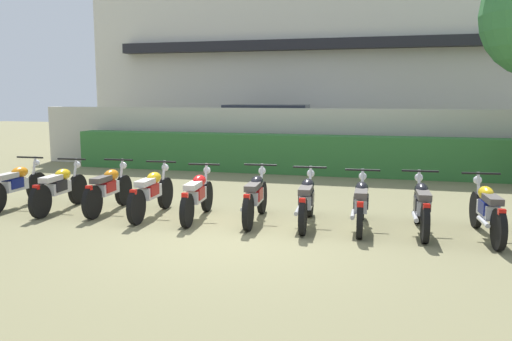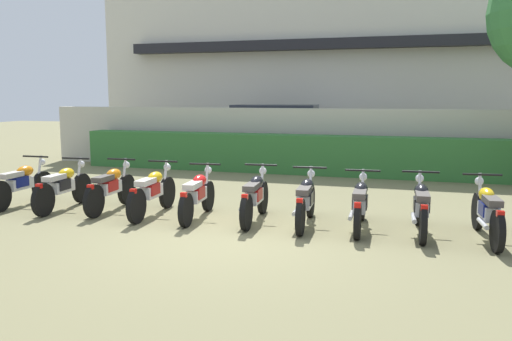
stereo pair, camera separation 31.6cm
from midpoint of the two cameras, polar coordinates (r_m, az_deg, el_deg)
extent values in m
plane|color=olive|center=(8.39, -1.70, -7.17)|extent=(60.00, 60.00, 0.00)
cube|color=beige|center=(22.07, 10.58, 11.59)|extent=(18.59, 6.00, 7.18)
cube|color=black|center=(18.89, 9.42, 13.31)|extent=(15.62, 0.50, 0.36)
cube|color=#BCB7A8|center=(15.58, 7.47, 3.28)|extent=(17.66, 0.30, 1.82)
cube|color=#337033|center=(14.93, 6.99, 1.68)|extent=(14.13, 0.70, 1.10)
cube|color=silver|center=(17.67, 3.24, 3.35)|extent=(4.63, 2.20, 1.00)
cube|color=#2D333D|center=(17.66, 2.62, 6.03)|extent=(2.83, 1.91, 0.65)
cylinder|color=black|center=(18.44, 8.54, 2.22)|extent=(0.70, 0.27, 0.68)
cylinder|color=black|center=(16.61, 8.07, 1.59)|extent=(0.70, 0.27, 0.68)
cylinder|color=black|center=(18.93, -1.02, 2.47)|extent=(0.70, 0.27, 0.68)
cylinder|color=black|center=(17.15, -2.48, 1.87)|extent=(0.70, 0.27, 0.68)
cylinder|color=black|center=(12.09, -21.26, -1.51)|extent=(0.11, 0.61, 0.61)
cube|color=silver|center=(11.52, -23.34, -1.32)|extent=(0.22, 0.61, 0.22)
ellipsoid|color=orange|center=(11.62, -22.88, -0.07)|extent=(0.24, 0.45, 0.22)
cube|color=#B2ADA3|center=(11.32, -24.11, -0.45)|extent=(0.22, 0.53, 0.10)
cylinder|color=silver|center=(11.97, -21.59, -0.07)|extent=(0.06, 0.23, 0.65)
cylinder|color=black|center=(11.86, -21.93, 1.40)|extent=(0.60, 0.06, 0.04)
sphere|color=silver|center=(12.04, -21.33, 0.85)|extent=(0.14, 0.14, 0.14)
cylinder|color=silver|center=(11.43, -24.55, -2.12)|extent=(0.09, 0.55, 0.07)
cube|color=navy|center=(11.48, -23.50, -1.11)|extent=(0.25, 0.37, 0.20)
cylinder|color=black|center=(11.47, -17.47, -1.82)|extent=(0.13, 0.61, 0.61)
cylinder|color=black|center=(10.40, -21.10, -2.99)|extent=(0.13, 0.61, 0.61)
cube|color=silver|center=(10.86, -19.37, -1.65)|extent=(0.24, 0.61, 0.22)
ellipsoid|color=yellow|center=(10.96, -18.95, -0.32)|extent=(0.25, 0.45, 0.22)
cube|color=beige|center=(10.64, -20.09, -0.73)|extent=(0.24, 0.53, 0.10)
cube|color=red|center=(10.27, -21.50, -1.56)|extent=(0.11, 0.09, 0.08)
cylinder|color=silver|center=(11.34, -17.77, -0.30)|extent=(0.07, 0.23, 0.65)
cylinder|color=black|center=(11.22, -18.07, 1.25)|extent=(0.60, 0.08, 0.04)
sphere|color=silver|center=(11.41, -17.52, 0.67)|extent=(0.14, 0.14, 0.14)
cylinder|color=silver|center=(10.74, -20.60, -2.51)|extent=(0.11, 0.55, 0.07)
cube|color=black|center=(10.81, -19.53, -1.43)|extent=(0.26, 0.38, 0.20)
cylinder|color=black|center=(11.07, -12.94, -1.99)|extent=(0.13, 0.62, 0.61)
cylinder|color=black|center=(10.00, -16.16, -3.18)|extent=(0.13, 0.62, 0.61)
cube|color=silver|center=(10.46, -14.63, -1.80)|extent=(0.23, 0.61, 0.22)
ellipsoid|color=orange|center=(10.57, -14.23, -0.42)|extent=(0.25, 0.45, 0.22)
cube|color=#4C4742|center=(10.23, -15.28, -0.85)|extent=(0.23, 0.53, 0.10)
cube|color=red|center=(9.86, -16.51, -1.70)|extent=(0.10, 0.09, 0.08)
cylinder|color=silver|center=(10.94, -13.21, -0.42)|extent=(0.06, 0.23, 0.65)
cylinder|color=black|center=(10.82, -13.48, 1.19)|extent=(0.60, 0.07, 0.04)
sphere|color=silver|center=(11.02, -12.98, 0.59)|extent=(0.14, 0.14, 0.14)
cylinder|color=silver|center=(10.33, -15.85, -2.70)|extent=(0.10, 0.55, 0.07)
cube|color=#A51414|center=(10.41, -14.77, -1.57)|extent=(0.26, 0.37, 0.20)
cylinder|color=black|center=(10.56, -8.67, -2.35)|extent=(0.13, 0.62, 0.62)
cylinder|color=black|center=(9.37, -11.80, -3.77)|extent=(0.13, 0.62, 0.62)
cube|color=silver|center=(9.89, -10.28, -2.21)|extent=(0.23, 0.61, 0.22)
ellipsoid|color=yellow|center=(10.01, -9.92, -0.75)|extent=(0.24, 0.45, 0.22)
cube|color=beige|center=(9.65, -10.87, -1.22)|extent=(0.23, 0.53, 0.10)
cube|color=red|center=(9.23, -12.12, -2.19)|extent=(0.10, 0.09, 0.08)
cylinder|color=silver|center=(10.43, -8.90, -0.70)|extent=(0.06, 0.23, 0.65)
cylinder|color=black|center=(10.30, -9.13, 0.98)|extent=(0.60, 0.07, 0.04)
sphere|color=silver|center=(10.50, -8.69, 0.36)|extent=(0.14, 0.14, 0.14)
cylinder|color=silver|center=(9.74, -11.51, -3.18)|extent=(0.10, 0.55, 0.07)
cube|color=#A51414|center=(9.84, -10.41, -1.98)|extent=(0.26, 0.37, 0.20)
cylinder|color=black|center=(10.20, -4.28, -2.75)|extent=(0.15, 0.59, 0.58)
cylinder|color=black|center=(9.00, -6.54, -4.26)|extent=(0.15, 0.59, 0.58)
cube|color=silver|center=(9.53, -5.44, -2.63)|extent=(0.26, 0.62, 0.22)
ellipsoid|color=red|center=(9.65, -5.16, -1.11)|extent=(0.26, 0.46, 0.22)
cube|color=beige|center=(9.27, -5.88, -1.62)|extent=(0.25, 0.54, 0.10)
cube|color=red|center=(8.85, -6.77, -2.62)|extent=(0.11, 0.09, 0.08)
cylinder|color=silver|center=(10.06, -4.44, -1.06)|extent=(0.07, 0.23, 0.65)
cylinder|color=black|center=(9.93, -4.61, 0.69)|extent=(0.60, 0.09, 0.04)
sphere|color=silver|center=(10.14, -4.28, 0.05)|extent=(0.14, 0.14, 0.14)
cylinder|color=silver|center=(9.35, -6.59, -3.66)|extent=(0.12, 0.55, 0.07)
cube|color=#A51414|center=(9.47, -5.53, -2.39)|extent=(0.27, 0.38, 0.20)
cylinder|color=black|center=(9.97, 1.65, -2.91)|extent=(0.14, 0.61, 0.61)
cylinder|color=black|center=(8.71, -0.01, -4.53)|extent=(0.14, 0.61, 0.61)
cube|color=silver|center=(9.26, 0.81, -2.82)|extent=(0.25, 0.61, 0.22)
ellipsoid|color=black|center=(9.39, 1.03, -1.25)|extent=(0.25, 0.46, 0.22)
cube|color=#4C4742|center=(9.00, 0.52, -1.78)|extent=(0.24, 0.53, 0.10)
cube|color=red|center=(8.56, -0.16, -2.84)|extent=(0.11, 0.09, 0.08)
cylinder|color=silver|center=(9.83, 1.55, -1.17)|extent=(0.07, 0.23, 0.65)
cylinder|color=black|center=(9.70, 1.46, 0.61)|extent=(0.60, 0.08, 0.04)
sphere|color=silver|center=(9.91, 1.68, -0.05)|extent=(0.14, 0.14, 0.14)
cylinder|color=silver|center=(9.08, -0.26, -3.88)|extent=(0.11, 0.55, 0.07)
cube|color=#A51414|center=(9.21, 0.75, -2.57)|extent=(0.27, 0.38, 0.20)
cylinder|color=black|center=(9.75, 6.82, -3.27)|extent=(0.14, 0.60, 0.59)
cylinder|color=black|center=(8.46, 5.87, -5.02)|extent=(0.14, 0.60, 0.59)
cube|color=silver|center=(9.02, 6.36, -3.21)|extent=(0.25, 0.61, 0.22)
ellipsoid|color=black|center=(9.15, 6.50, -1.60)|extent=(0.25, 0.46, 0.22)
cube|color=#4C4742|center=(8.76, 6.21, -2.16)|extent=(0.24, 0.53, 0.10)
cube|color=red|center=(8.30, 5.81, -3.29)|extent=(0.11, 0.09, 0.08)
cylinder|color=silver|center=(9.60, 6.80, -1.50)|extent=(0.07, 0.23, 0.65)
cylinder|color=black|center=(9.47, 6.77, 0.32)|extent=(0.60, 0.08, 0.04)
sphere|color=silver|center=(9.68, 6.88, -0.34)|extent=(0.14, 0.14, 0.14)
cylinder|color=silver|center=(8.82, 5.38, -4.33)|extent=(0.11, 0.55, 0.07)
cube|color=black|center=(8.96, 6.33, -2.96)|extent=(0.27, 0.38, 0.20)
cylinder|color=black|center=(9.63, 12.28, -3.63)|extent=(0.12, 0.56, 0.56)
cylinder|color=black|center=(8.37, 11.93, -5.40)|extent=(0.12, 0.56, 0.56)
cube|color=silver|center=(8.92, 12.13, -3.58)|extent=(0.23, 0.61, 0.22)
ellipsoid|color=black|center=(9.04, 12.22, -1.94)|extent=(0.24, 0.45, 0.22)
cube|color=#4C4742|center=(8.65, 12.11, -2.52)|extent=(0.23, 0.53, 0.10)
cube|color=red|center=(8.21, 11.96, -3.66)|extent=(0.10, 0.08, 0.08)
cylinder|color=silver|center=(9.49, 12.32, -1.84)|extent=(0.06, 0.23, 0.65)
cylinder|color=black|center=(9.35, 12.36, 0.00)|extent=(0.60, 0.07, 0.04)
sphere|color=silver|center=(9.57, 12.38, -0.67)|extent=(0.14, 0.14, 0.14)
cylinder|color=silver|center=(8.71, 11.25, -4.71)|extent=(0.10, 0.55, 0.07)
cube|color=black|center=(8.86, 12.13, -3.33)|extent=(0.26, 0.37, 0.20)
cylinder|color=black|center=(9.58, 17.98, -3.78)|extent=(0.13, 0.61, 0.60)
cylinder|color=black|center=(8.34, 18.57, -5.55)|extent=(0.13, 0.61, 0.60)
cube|color=silver|center=(8.88, 18.32, -3.73)|extent=(0.23, 0.61, 0.22)
ellipsoid|color=black|center=(9.00, 18.30, -2.08)|extent=(0.25, 0.45, 0.22)
cube|color=#4C4742|center=(8.61, 18.49, -2.67)|extent=(0.23, 0.53, 0.10)
cube|color=red|center=(8.18, 18.72, -3.81)|extent=(0.10, 0.09, 0.08)
cylinder|color=silver|center=(9.43, 18.10, -1.99)|extent=(0.06, 0.23, 0.65)
cylinder|color=black|center=(9.29, 18.22, -0.14)|extent=(0.60, 0.07, 0.04)
sphere|color=silver|center=(9.51, 18.10, -0.81)|extent=(0.14, 0.14, 0.14)
cylinder|color=silver|center=(8.65, 17.61, -4.88)|extent=(0.10, 0.55, 0.07)
cube|color=black|center=(8.82, 18.36, -3.48)|extent=(0.26, 0.37, 0.20)
cylinder|color=black|center=(9.60, 23.61, -4.03)|extent=(0.15, 0.61, 0.61)
cylinder|color=black|center=(8.32, 25.53, -5.95)|extent=(0.15, 0.61, 0.61)
cube|color=silver|center=(8.88, 24.63, -4.05)|extent=(0.26, 0.62, 0.22)
ellipsoid|color=yellow|center=(9.00, 24.47, -2.39)|extent=(0.26, 0.46, 0.22)
cube|color=#4C4742|center=(8.62, 25.05, -3.00)|extent=(0.25, 0.54, 0.10)
cube|color=red|center=(8.16, 25.82, -4.21)|extent=(0.11, 0.09, 0.08)
cylinder|color=silver|center=(9.45, 23.83, -2.25)|extent=(0.07, 0.23, 0.65)
cylinder|color=black|center=(9.32, 24.06, -0.41)|extent=(0.60, 0.10, 0.04)
sphere|color=silver|center=(9.53, 23.75, -1.07)|extent=(0.14, 0.14, 0.14)
cylinder|color=silver|center=(8.64, 24.17, -5.23)|extent=(0.12, 0.55, 0.07)
cube|color=navy|center=(8.82, 24.72, -3.80)|extent=(0.27, 0.38, 0.20)
camera|label=1|loc=(0.16, -89.05, 0.14)|focal=37.20mm
camera|label=2|loc=(0.16, 90.95, -0.14)|focal=37.20mm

